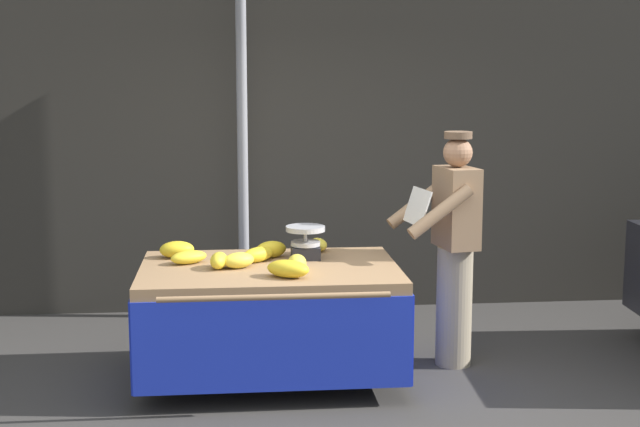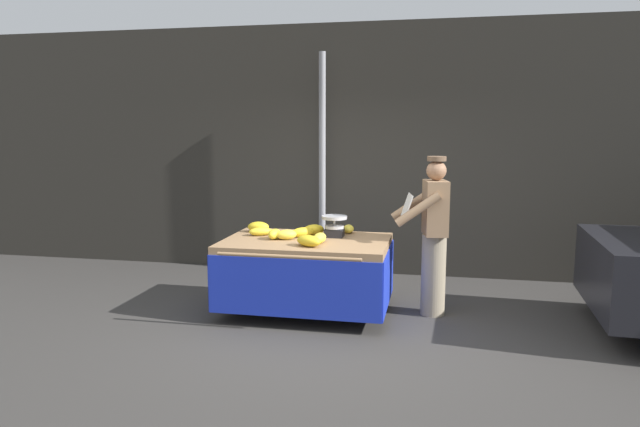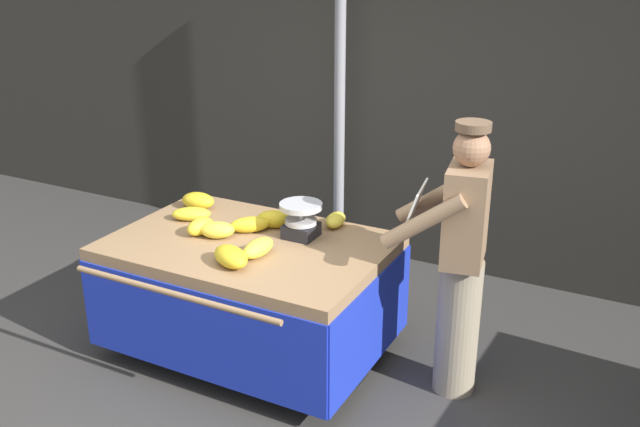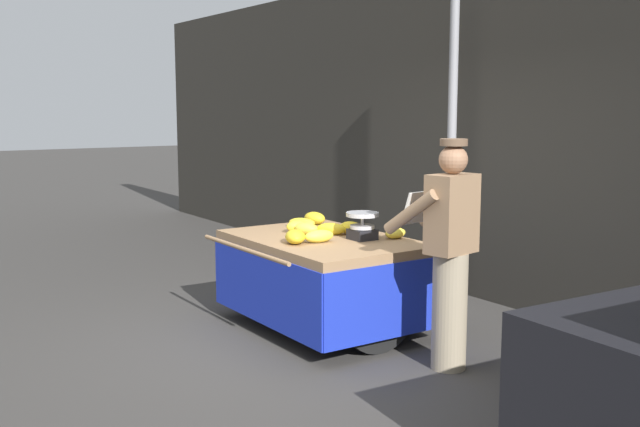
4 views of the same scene
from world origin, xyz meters
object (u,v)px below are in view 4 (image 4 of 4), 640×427
banana_bunch_3 (315,218)px  banana_bunch_4 (331,229)px  banana_cart (323,261)px  banana_bunch_2 (319,236)px  banana_bunch_7 (351,228)px  banana_bunch_0 (298,226)px  vendor_person (449,253)px  banana_bunch_6 (302,223)px  street_pole (451,151)px  banana_bunch_1 (295,237)px  weighing_scale (362,226)px  banana_bunch_8 (306,229)px  banana_bunch_5 (395,233)px

banana_bunch_3 → banana_bunch_4: 0.61m
banana_cart → banana_bunch_2: size_ratio=6.65×
banana_bunch_3 → banana_bunch_7: (0.67, -0.06, -0.00)m
banana_bunch_0 → banana_bunch_4: banana_bunch_0 is taller
vendor_person → banana_bunch_6: bearing=-177.5°
banana_bunch_0 → banana_bunch_7: 0.49m
street_pole → banana_bunch_1: bearing=-82.5°
banana_bunch_1 → banana_bunch_2: banana_bunch_1 is taller
banana_cart → banana_bunch_4: bearing=118.3°
weighing_scale → banana_bunch_1: size_ratio=0.96×
banana_cart → banana_bunch_0: banana_bunch_0 is taller
street_pole → banana_bunch_2: bearing=-79.5°
banana_bunch_2 → banana_bunch_8: same height
banana_bunch_0 → banana_bunch_7: banana_bunch_7 is taller
street_pole → banana_bunch_6: bearing=-104.8°
banana_bunch_3 → banana_bunch_5: banana_bunch_3 is taller
street_pole → banana_bunch_7: 1.51m
banana_bunch_0 → banana_bunch_8: size_ratio=0.95×
banana_bunch_5 → banana_cart: bearing=-128.0°
banana_bunch_5 → vendor_person: 0.99m
weighing_scale → banana_cart: bearing=-140.0°
banana_bunch_8 → vendor_person: 1.57m
banana_bunch_6 → banana_bunch_2: bearing=-21.8°
street_pole → banana_bunch_3: size_ratio=12.23×
banana_bunch_3 → banana_bunch_0: bearing=-51.7°
banana_bunch_0 → banana_bunch_4: bearing=34.6°
banana_bunch_4 → banana_bunch_5: size_ratio=1.23×
banana_bunch_5 → banana_bunch_7: (-0.36, -0.21, 0.01)m
banana_bunch_3 → vendor_person: (1.99, -0.12, -0.00)m
banana_bunch_6 → vendor_person: vendor_person is taller
banana_bunch_3 → banana_bunch_2: bearing=-31.1°
banana_bunch_5 → banana_bunch_6: banana_bunch_5 is taller
banana_bunch_0 → banana_bunch_5: size_ratio=0.98×
banana_bunch_1 → banana_bunch_0: bearing=145.9°
banana_bunch_8 → banana_bunch_6: bearing=153.4°
banana_bunch_1 → banana_bunch_5: banana_bunch_1 is taller
banana_bunch_5 → banana_bunch_7: banana_bunch_7 is taller
street_pole → banana_bunch_1: (0.26, -2.00, -0.63)m
banana_cart → weighing_scale: 0.48m
banana_bunch_2 → banana_bunch_4: banana_bunch_2 is taller
weighing_scale → banana_bunch_3: weighing_scale is taller
street_pole → banana_bunch_7: size_ratio=13.00×
banana_cart → banana_bunch_1: (0.11, -0.35, 0.26)m
banana_cart → banana_bunch_6: 0.62m
banana_bunch_2 → vendor_person: size_ratio=0.16×
banana_bunch_1 → banana_bunch_5: size_ratio=1.33×
banana_bunch_4 → street_pole: bearing=93.0°
banana_bunch_2 → banana_bunch_5: (0.21, 0.65, -0.01)m
banana_bunch_4 → banana_bunch_5: bearing=37.5°
banana_bunch_1 → banana_bunch_7: banana_bunch_7 is taller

